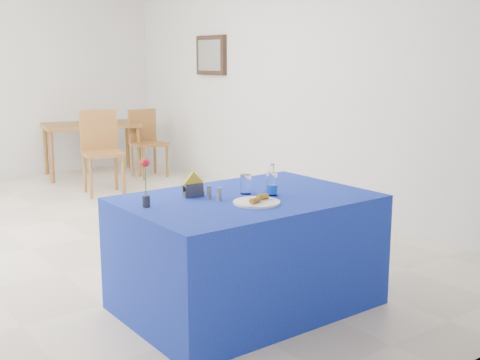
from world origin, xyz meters
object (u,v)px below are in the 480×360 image
(plate, at_px, (257,202))
(chair_bg_right, at_px, (146,138))
(blue_table, at_px, (247,252))
(water_bottle, at_px, (272,185))
(oak_table, at_px, (91,129))
(chair_bg_left, at_px, (101,146))

(plate, height_order, chair_bg_right, chair_bg_right)
(plate, relative_size, chair_bg_right, 0.31)
(blue_table, relative_size, water_bottle, 7.44)
(plate, height_order, oak_table, plate)
(plate, height_order, chair_bg_left, chair_bg_left)
(blue_table, relative_size, chair_bg_left, 1.55)
(blue_table, bearing_deg, chair_bg_left, 79.85)
(oak_table, relative_size, chair_bg_left, 1.40)
(water_bottle, bearing_deg, oak_table, 79.99)
(oak_table, bearing_deg, chair_bg_right, -38.99)
(water_bottle, bearing_deg, blue_table, 157.23)
(blue_table, xyz_separation_m, water_bottle, (0.16, -0.07, 0.45))
(oak_table, bearing_deg, chair_bg_left, -107.35)
(water_bottle, xyz_separation_m, chair_bg_right, (1.52, 4.64, -0.28))
(plate, xyz_separation_m, chair_bg_right, (1.75, 4.76, -0.22))
(water_bottle, relative_size, oak_table, 0.15)
(blue_table, height_order, chair_bg_left, chair_bg_left)
(water_bottle, height_order, chair_bg_right, water_bottle)
(water_bottle, bearing_deg, chair_bg_left, 82.23)
(blue_table, distance_m, chair_bg_right, 4.87)
(plate, bearing_deg, blue_table, 70.11)
(plate, xyz_separation_m, oak_table, (1.13, 5.26, -0.09))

